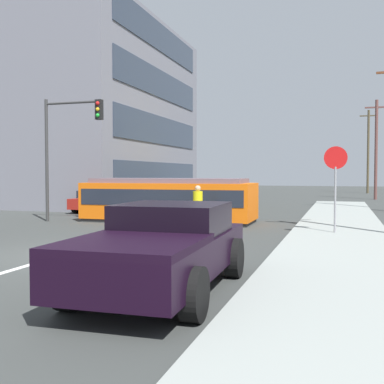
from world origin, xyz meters
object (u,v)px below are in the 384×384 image
parked_sedan_mid (101,200)px  utility_pole_far (376,148)px  streetcar_tram (169,199)px  stop_sign (336,171)px  utility_pole_distant (368,150)px  pickup_truck_parked (164,247)px  traffic_light_mast (68,136)px  city_bus (201,191)px  pedestrian_crossing (198,205)px

parked_sedan_mid → utility_pole_far: size_ratio=0.52×
streetcar_tram → stop_sign: bearing=-21.9°
utility_pole_distant → pickup_truck_parked: bearing=-97.2°
pickup_truck_parked → parked_sedan_mid: bearing=122.0°
traffic_light_mast → streetcar_tram: bearing=19.4°
streetcar_tram → city_bus: bearing=96.8°
pedestrian_crossing → stop_sign: 5.09m
city_bus → pickup_truck_parked: 20.27m
city_bus → streetcar_tram: bearing=-83.2°
traffic_light_mast → utility_pole_distant: size_ratio=0.61×
pickup_truck_parked → utility_pole_distant: utility_pole_distant is taller
streetcar_tram → city_bus: size_ratio=1.26×
city_bus → parked_sedan_mid: 6.19m
stop_sign → utility_pole_far: (2.82, 24.16, 1.99)m
streetcar_tram → pickup_truck_parked: 12.11m
traffic_light_mast → utility_pole_far: 26.71m
pickup_truck_parked → pedestrian_crossing: bearing=103.1°
pedestrian_crossing → traffic_light_mast: 6.85m
city_bus → pedestrian_crossing: city_bus is taller
stop_sign → utility_pole_distant: size_ratio=0.33×
stop_sign → utility_pole_distant: (2.86, 36.70, 2.38)m
city_bus → utility_pole_distant: (10.84, 25.65, 3.56)m
parked_sedan_mid → stop_sign: bearing=-28.6°
streetcar_tram → parked_sedan_mid: (-5.44, 3.96, -0.36)m
city_bus → pedestrian_crossing: bearing=-74.0°
pickup_truck_parked → utility_pole_distant: 45.77m
city_bus → parked_sedan_mid: size_ratio=1.42×
pedestrian_crossing → pickup_truck_parked: pedestrian_crossing is taller
parked_sedan_mid → stop_sign: size_ratio=1.45×
streetcar_tram → pedestrian_crossing: streetcar_tram is taller
pickup_truck_parked → parked_sedan_mid: 18.09m
city_bus → traffic_light_mast: 10.53m
utility_pole_far → utility_pole_distant: utility_pole_distant is taller
city_bus → utility_pole_distant: size_ratio=0.67×
stop_sign → traffic_light_mast: (-11.10, 1.36, 1.53)m
streetcar_tram → traffic_light_mast: 5.15m
utility_pole_far → pedestrian_crossing: bearing=-108.0°
city_bus → parked_sedan_mid: bearing=-136.2°
city_bus → parked_sedan_mid: city_bus is taller
parked_sedan_mid → stop_sign: 14.25m
utility_pole_distant → traffic_light_mast: bearing=-111.6°
parked_sedan_mid → traffic_light_mast: bearing=-76.2°
streetcar_tram → utility_pole_distant: (9.85, 33.89, 3.59)m
traffic_light_mast → utility_pole_far: size_ratio=0.67×
streetcar_tram → pickup_truck_parked: streetcar_tram is taller
streetcar_tram → parked_sedan_mid: bearing=143.9°
utility_pole_far → utility_pole_distant: bearing=89.8°
streetcar_tram → utility_pole_far: bearing=65.3°
pedestrian_crossing → stop_sign: stop_sign is taller
stop_sign → utility_pole_distant: utility_pole_distant is taller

